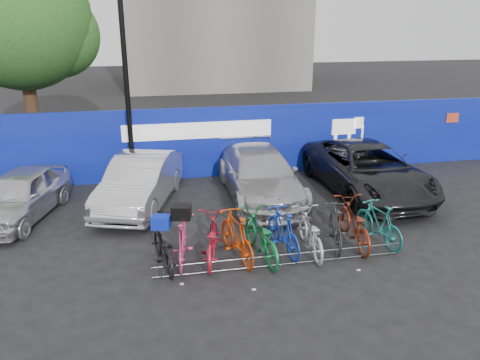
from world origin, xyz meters
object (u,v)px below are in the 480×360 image
object	(u,v)px
bike_3	(237,236)
tree	(26,22)
car_2	(260,174)
bike_0	(162,247)
bike_8	(354,223)
car_1	(140,181)
bike_2	(211,239)
bike_1	(183,240)
bike_5	(283,231)
lamppost	(127,85)
bike_6	(310,233)
bike_9	(379,223)
bike_7	(336,226)
car_3	(367,169)
bike_rack	(281,260)
bike_4	(260,236)
car_0	(19,195)

from	to	relation	value
bike_3	tree	bearing A→B (deg)	-71.08
tree	car_2	distance (m)	10.66
tree	car_2	xyz separation A→B (m)	(7.34, -6.40, -4.34)
bike_0	bike_8	distance (m)	4.54
bike_0	bike_3	xyz separation A→B (m)	(1.65, 0.02, 0.10)
car_1	bike_2	world-z (taller)	car_1
bike_3	bike_1	bearing A→B (deg)	-15.45
bike_5	lamppost	bearing A→B (deg)	-64.90
bike_6	bike_8	bearing A→B (deg)	-168.08
bike_2	bike_9	bearing A→B (deg)	-168.26
lamppost	bike_7	size ratio (longest dim) A/B	3.63
lamppost	bike_2	world-z (taller)	lamppost
car_1	bike_1	bearing A→B (deg)	-58.87
car_3	bike_2	size ratio (longest dim) A/B	2.88
bike_rack	bike_9	world-z (taller)	bike_9
bike_0	bike_8	xyz separation A→B (m)	(4.53, 0.17, 0.08)
bike_2	bike_8	xyz separation A→B (m)	(3.44, 0.06, 0.04)
tree	bike_7	world-z (taller)	tree
tree	bike_rack	size ratio (longest dim) A/B	1.39
bike_2	bike_4	bearing A→B (deg)	-174.57
bike_0	bike_4	size ratio (longest dim) A/B	0.87
bike_0	bike_2	xyz separation A→B (m)	(1.09, 0.11, 0.04)
bike_6	bike_7	bearing A→B (deg)	-162.50
bike_8	car_1	bearing A→B (deg)	-31.06
bike_9	bike_7	bearing A→B (deg)	-15.19
car_3	bike_2	world-z (taller)	car_3
car_3	bike_1	distance (m)	6.86
bike_rack	car_0	world-z (taller)	car_0
car_0	car_2	xyz separation A→B (m)	(6.74, 0.24, 0.07)
car_1	lamppost	bearing A→B (deg)	115.37
bike_rack	bike_3	distance (m)	1.11
tree	bike_2	world-z (taller)	tree
car_3	lamppost	bearing A→B (deg)	163.54
bike_3	bike_8	bearing A→B (deg)	171.79
bike_5	bike_8	distance (m)	1.76
car_2	bike_2	distance (m)	4.14
bike_5	bike_7	distance (m)	1.30
tree	lamppost	xyz separation A→B (m)	(3.57, -4.66, -1.80)
bike_3	bike_7	bearing A→B (deg)	172.43
lamppost	car_0	xyz separation A→B (m)	(-2.97, -1.99, -2.61)
car_0	bike_9	distance (m)	9.41
bike_7	bike_8	distance (m)	0.46
car_2	bike_9	bearing A→B (deg)	-59.14
car_0	car_1	distance (m)	3.22
car_1	bike_6	size ratio (longest dim) A/B	2.38
car_2	bike_9	distance (m)	4.15
bike_1	bike_6	bearing A→B (deg)	-173.35
bike_3	bike_5	distance (m)	1.13
bike_2	bike_rack	bearing A→B (deg)	167.45
bike_3	bike_6	distance (m)	1.73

